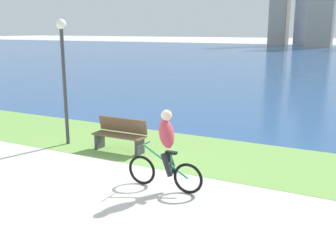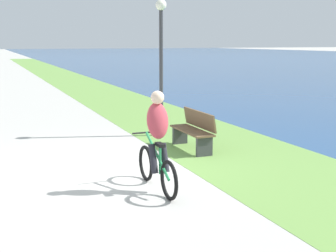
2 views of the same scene
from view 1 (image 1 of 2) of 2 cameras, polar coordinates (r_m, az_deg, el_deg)
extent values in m
plane|color=#B2AFA8|center=(8.71, -10.94, -8.46)|extent=(300.00, 300.00, 0.00)
cube|color=#6B9947|center=(11.26, -0.75, -3.06)|extent=(120.00, 3.23, 0.01)
cube|color=navy|center=(50.94, 21.91, 9.02)|extent=(300.00, 78.91, 0.00)
torus|color=black|center=(8.60, -3.74, -6.26)|extent=(0.64, 0.06, 0.64)
torus|color=black|center=(8.12, 2.86, -7.46)|extent=(0.64, 0.06, 0.64)
cylinder|color=#268C4C|center=(8.24, -0.39, -5.02)|extent=(1.05, 0.04, 0.61)
cylinder|color=#268C4C|center=(8.19, 0.46, -5.50)|extent=(0.04, 0.04, 0.47)
cube|color=black|center=(8.11, 0.47, -3.79)|extent=(0.24, 0.10, 0.05)
cylinder|color=black|center=(8.39, -3.50, -2.65)|extent=(0.03, 0.52, 0.03)
ellipsoid|color=#BF3F4C|center=(8.06, -0.21, -1.11)|extent=(0.40, 0.36, 0.65)
sphere|color=beige|center=(7.97, -0.22, 1.53)|extent=(0.22, 0.22, 0.22)
cylinder|color=#26262D|center=(8.13, -0.20, -5.54)|extent=(0.27, 0.11, 0.49)
cylinder|color=#26262D|center=(8.30, 0.44, -5.14)|extent=(0.27, 0.11, 0.49)
cube|color=brown|center=(10.88, -6.99, -1.33)|extent=(1.50, 0.45, 0.04)
cube|color=brown|center=(10.97, -6.46, 0.16)|extent=(1.50, 0.11, 0.40)
cube|color=#38383D|center=(10.60, -4.05, -2.93)|extent=(0.08, 0.37, 0.45)
cube|color=#38383D|center=(11.31, -9.69, -2.03)|extent=(0.08, 0.37, 0.45)
cylinder|color=#38383D|center=(11.67, -14.45, 5.29)|extent=(0.10, 0.10, 3.27)
sphere|color=white|center=(11.56, -14.97, 13.82)|extent=(0.28, 0.28, 0.28)
cube|color=#8C939E|center=(86.65, 18.81, 15.32)|extent=(2.86, 4.27, 13.70)
camera|label=2|loc=(5.35, 61.21, -1.95)|focal=47.46mm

